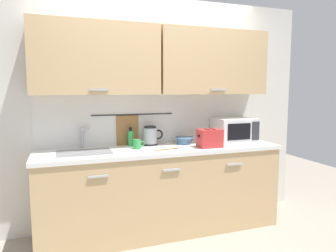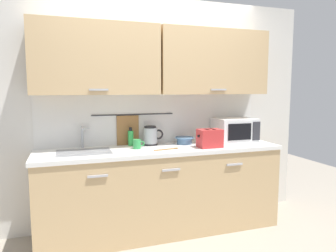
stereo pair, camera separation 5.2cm
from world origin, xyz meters
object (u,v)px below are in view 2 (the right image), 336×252
electric_kettle (151,136)px  mug_near_sink (137,144)px  mug_by_kettle (204,139)px  microwave (235,130)px  dish_soap_bottle (131,138)px  wooden_spoon (169,149)px  toaster (210,138)px  mixing_bowl (184,140)px

electric_kettle → mug_near_sink: electric_kettle is taller
mug_near_sink → mug_by_kettle: size_ratio=1.00×
mug_by_kettle → mug_near_sink: bearing=-172.7°
microwave → electric_kettle: microwave is taller
dish_soap_bottle → wooden_spoon: dish_soap_bottle is taller
microwave → toaster: microwave is taller
mixing_bowl → electric_kettle: bearing=171.6°
dish_soap_bottle → wooden_spoon: bearing=-47.5°
dish_soap_bottle → mug_by_kettle: 0.83m
electric_kettle → mug_by_kettle: (0.61, -0.06, -0.05)m
electric_kettle → toaster: bearing=-30.8°
mug_near_sink → wooden_spoon: bearing=-26.4°
microwave → dish_soap_bottle: 1.21m
toaster → wooden_spoon: 0.45m
toaster → wooden_spoon: bearing=177.9°
microwave → mug_by_kettle: bearing=177.6°
microwave → mug_near_sink: size_ratio=3.83×
dish_soap_bottle → electric_kettle: bearing=-10.9°
dish_soap_bottle → mug_by_kettle: size_ratio=1.63×
electric_kettle → toaster: size_ratio=0.89×
microwave → mug_by_kettle: 0.39m
microwave → toaster: bearing=-150.5°
toaster → wooden_spoon: toaster is taller
wooden_spoon → electric_kettle: bearing=109.5°
microwave → wooden_spoon: microwave is taller
microwave → mug_near_sink: (-1.18, -0.09, -0.09)m
mixing_bowl → toaster: bearing=-57.0°
electric_kettle → dish_soap_bottle: (-0.21, 0.04, -0.01)m
mug_by_kettle → electric_kettle: bearing=174.2°
mug_by_kettle → toaster: bearing=-102.7°
dish_soap_bottle → mixing_bowl: size_ratio=0.92×
dish_soap_bottle → mug_near_sink: size_ratio=1.63×
electric_kettle → mixing_bowl: bearing=-8.4°
electric_kettle → mug_near_sink: (-0.19, -0.16, -0.05)m
toaster → mug_near_sink: bearing=167.5°
microwave → dish_soap_bottle: microwave is taller
electric_kettle → wooden_spoon: bearing=-70.5°
toaster → mug_by_kettle: 0.28m
mug_by_kettle → wooden_spoon: mug_by_kettle is taller
electric_kettle → wooden_spoon: electric_kettle is taller
electric_kettle → mug_by_kettle: size_ratio=1.89×
electric_kettle → toaster: 0.64m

